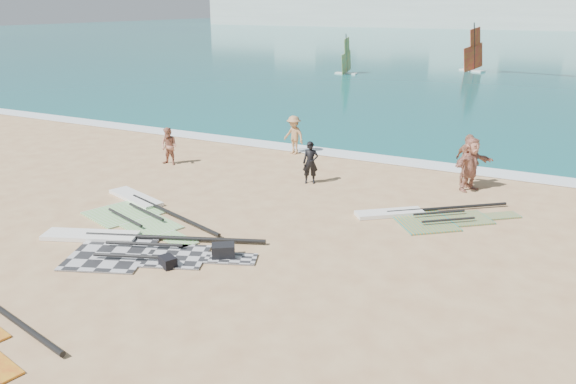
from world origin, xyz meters
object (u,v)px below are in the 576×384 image
at_px(rig_green, 141,210).
at_px(beachgoer_right, 471,164).
at_px(beachgoer_mid, 294,135).
at_px(person_wetsuit, 310,163).
at_px(rig_orange, 425,216).
at_px(rig_grey, 128,246).
at_px(gear_bag_far, 168,262).
at_px(beachgoer_left, 169,146).
at_px(gear_bag_near, 223,251).
at_px(beachgoer_back, 467,161).

distance_m(rig_green, beachgoer_right, 11.34).
xyz_separation_m(rig_green, beachgoer_mid, (1.03, 8.76, 0.79)).
distance_m(person_wetsuit, beachgoer_right, 5.64).
bearing_deg(rig_orange, rig_grey, -176.93).
height_order(rig_grey, beachgoer_right, beachgoer_right).
bearing_deg(beachgoer_mid, rig_green, -78.84).
bearing_deg(rig_grey, rig_orange, 20.20).
xyz_separation_m(rig_grey, beachgoer_right, (7.28, 9.33, 0.91)).
bearing_deg(rig_green, rig_grey, -37.21).
xyz_separation_m(gear_bag_far, beachgoer_left, (-5.98, 7.59, 0.63)).
height_order(gear_bag_far, person_wetsuit, person_wetsuit).
bearing_deg(gear_bag_near, beachgoer_right, 62.10).
height_order(person_wetsuit, beachgoer_mid, beachgoer_mid).
bearing_deg(person_wetsuit, beachgoer_left, 158.56).
xyz_separation_m(beachgoer_mid, beachgoer_back, (7.61, -1.32, 0.12)).
distance_m(gear_bag_near, beachgoer_mid, 10.90).
xyz_separation_m(rig_grey, person_wetsuit, (1.96, 7.49, 0.73)).
bearing_deg(rig_green, rig_orange, 42.69).
height_order(rig_green, beachgoer_mid, beachgoer_mid).
relative_size(gear_bag_far, beachgoer_mid, 0.27).
bearing_deg(beachgoer_back, beachgoer_mid, 29.73).
height_order(rig_orange, gear_bag_far, gear_bag_far).
height_order(rig_grey, gear_bag_near, gear_bag_near).
xyz_separation_m(rig_green, rig_orange, (8.16, 3.63, -0.00)).
relative_size(beachgoer_left, beachgoer_right, 0.80).
height_order(rig_green, gear_bag_near, gear_bag_near).
distance_m(gear_bag_far, beachgoer_mid, 11.72).
height_order(gear_bag_far, beachgoer_mid, beachgoer_mid).
bearing_deg(gear_bag_far, beachgoer_mid, 101.06).
bearing_deg(beachgoer_back, rig_orange, 122.30).
bearing_deg(beachgoer_mid, rig_orange, -17.89).
bearing_deg(rig_green, person_wetsuit, 74.76).
relative_size(gear_bag_far, beachgoer_back, 0.24).
bearing_deg(gear_bag_near, beachgoer_left, 136.81).
distance_m(beachgoer_mid, beachgoer_back, 7.73).
relative_size(gear_bag_near, beachgoer_mid, 0.35).
bearing_deg(beachgoer_right, beachgoer_back, 57.84).
bearing_deg(gear_bag_far, beachgoer_back, 62.17).
relative_size(rig_orange, person_wetsuit, 3.03).
height_order(rig_green, gear_bag_far, gear_bag_far).
relative_size(rig_grey, beachgoer_back, 3.33).
relative_size(gear_bag_near, beachgoer_right, 0.31).
relative_size(gear_bag_far, person_wetsuit, 0.29).
distance_m(person_wetsuit, beachgoer_back, 5.61).
xyz_separation_m(person_wetsuit, beachgoer_mid, (-2.47, 3.56, 0.06)).
bearing_deg(beachgoer_mid, rig_grey, -69.48).
bearing_deg(rig_orange, person_wetsuit, 122.58).
height_order(person_wetsuit, beachgoer_right, beachgoer_right).
xyz_separation_m(rig_orange, beachgoer_left, (-10.86, 1.23, 0.72)).
bearing_deg(beachgoer_left, rig_green, -64.25).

